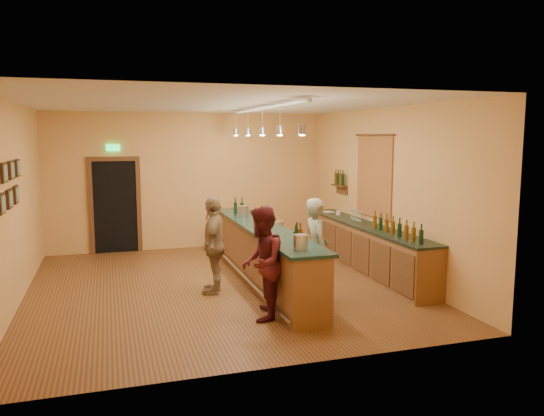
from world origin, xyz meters
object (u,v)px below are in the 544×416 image
object	(u,v)px
bartender	(316,249)
customer_a	(262,263)
back_counter	(366,247)
bar_stool	(276,227)
customer_b	(214,245)
tasting_bar	(263,250)

from	to	relation	value
bartender	customer_a	distance (m)	1.26
customer_a	bartender	bearing A→B (deg)	142.72
back_counter	bartender	bearing A→B (deg)	-138.95
bar_stool	bartender	bearing A→B (deg)	-96.76
bartender	customer_a	bearing A→B (deg)	121.09
back_counter	customer_b	size ratio (longest dim) A/B	2.75
bar_stool	customer_a	bearing A→B (deg)	-110.44
tasting_bar	bartender	xyz separation A→B (m)	(0.55, -1.23, 0.23)
back_counter	tasting_bar	xyz separation A→B (m)	(-2.17, -0.18, 0.12)
customer_a	tasting_bar	bearing A→B (deg)	-172.96
customer_a	customer_b	distance (m)	1.56
bartender	bar_stool	size ratio (longest dim) A/B	2.21
bartender	bar_stool	xyz separation A→B (m)	(0.41, 3.43, -0.22)
back_counter	tasting_bar	world-z (taller)	tasting_bar
tasting_bar	bar_stool	world-z (taller)	tasting_bar
tasting_bar	bar_stool	distance (m)	2.40
back_counter	bar_stool	distance (m)	2.36
tasting_bar	customer_a	xyz separation A→B (m)	(-0.55, -1.84, 0.22)
bartender	customer_b	world-z (taller)	bartender
customer_a	customer_b	bearing A→B (deg)	-141.12
tasting_bar	customer_a	distance (m)	1.93
bartender	tasting_bar	bearing A→B (deg)	26.16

